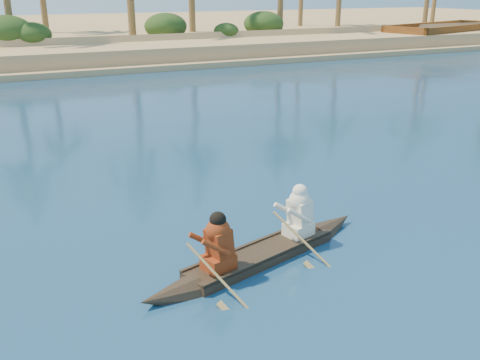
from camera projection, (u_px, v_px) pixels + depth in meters
name	position (u px, v px, depth m)	size (l,w,h in m)	color
ground	(182.00, 224.00, 11.92)	(160.00, 160.00, 0.00)	#0B2849
sandy_embankment	(18.00, 36.00, 51.54)	(150.00, 51.00, 1.50)	tan
shrub_cluster	(33.00, 43.00, 38.25)	(100.00, 6.00, 2.40)	#1A3613
canoe	(261.00, 246.00, 10.25)	(5.40, 2.14, 1.49)	#34261C
barge_right	(444.00, 36.00, 48.53)	(13.89, 7.59, 2.20)	brown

